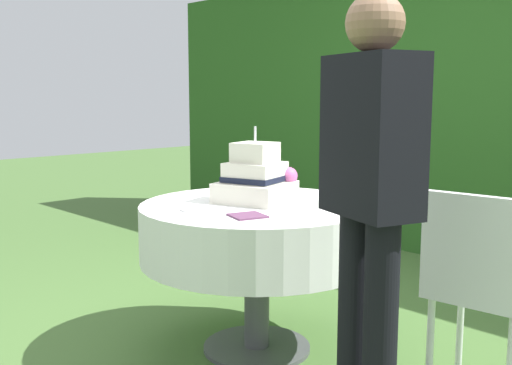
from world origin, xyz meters
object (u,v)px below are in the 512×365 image
at_px(serving_plate_far, 196,209).
at_px(napkin_stack, 248,216).
at_px(wedding_cake, 256,179).
at_px(garden_chair, 480,278).
at_px(cake_table, 257,232).
at_px(serving_plate_near, 255,190).
at_px(standing_person, 370,193).

distance_m(serving_plate_far, napkin_stack, 0.28).
relative_size(wedding_cake, garden_chair, 0.45).
distance_m(cake_table, garden_chair, 1.05).
relative_size(cake_table, garden_chair, 1.28).
distance_m(wedding_cake, serving_plate_far, 0.38).
distance_m(serving_plate_far, garden_chair, 1.25).
bearing_deg(garden_chair, cake_table, -166.48).
height_order(wedding_cake, garden_chair, wedding_cake).
bearing_deg(serving_plate_near, cake_table, -42.72).
height_order(serving_plate_near, standing_person, standing_person).
bearing_deg(cake_table, standing_person, -18.76).
bearing_deg(serving_plate_near, serving_plate_far, -69.60).
bearing_deg(wedding_cake, napkin_stack, -50.14).
relative_size(wedding_cake, standing_person, 0.25).
bearing_deg(standing_person, wedding_cake, 159.73).
bearing_deg(wedding_cake, serving_plate_far, -94.20).
relative_size(serving_plate_near, napkin_stack, 0.71).
bearing_deg(napkin_stack, wedding_cake, 129.86).
xyz_separation_m(garden_chair, standing_person, (-0.16, -0.54, 0.39)).
relative_size(napkin_stack, garden_chair, 0.16).
relative_size(napkin_stack, standing_person, 0.09).
relative_size(serving_plate_near, garden_chair, 0.11).
bearing_deg(wedding_cake, garden_chair, 10.72).
relative_size(cake_table, wedding_cake, 2.82).
relative_size(cake_table, serving_plate_far, 8.44).
bearing_deg(standing_person, napkin_stack, 176.26).
bearing_deg(standing_person, serving_plate_far, -178.28).
xyz_separation_m(wedding_cake, serving_plate_far, (-0.03, -0.36, -0.11)).
xyz_separation_m(serving_plate_far, napkin_stack, (0.27, 0.07, -0.00)).
height_order(cake_table, garden_chair, garden_chair).
height_order(cake_table, serving_plate_far, serving_plate_far).
xyz_separation_m(napkin_stack, standing_person, (0.66, -0.04, 0.18)).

